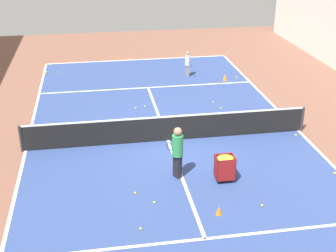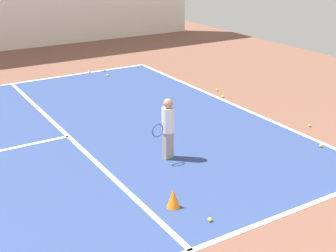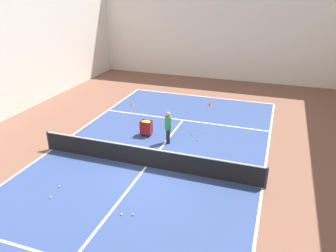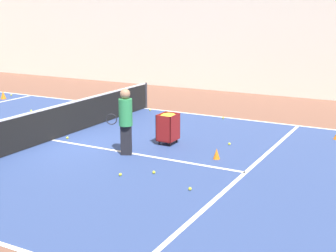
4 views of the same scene
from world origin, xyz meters
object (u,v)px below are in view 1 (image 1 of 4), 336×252
Objects in this scene: coach_at_net at (177,149)px; player_near_baseline at (188,62)px; tennis_net at (168,128)px; ball_cart at (225,164)px; training_cone_0 at (219,210)px.

player_near_baseline is at bearing -40.00° from coach_at_net.
ball_cart is at bearing 112.26° from tennis_net.
training_cone_0 is (0.63, 1.70, -0.46)m from ball_cart.
ball_cart is (-1.24, 3.04, 0.10)m from tennis_net.
coach_at_net reaches higher than ball_cart.
player_near_baseline is 4.90× the size of training_cone_0.
training_cone_0 is at bearing 69.75° from ball_cart.
coach_at_net reaches higher than tennis_net.
training_cone_0 is at bearing 172.79° from coach_at_net.
player_near_baseline is 11.90m from training_cone_0.
coach_at_net reaches higher than training_cone_0.
tennis_net is 8.00× the size of player_near_baseline.
player_near_baseline is at bearing -107.15° from tennis_net.
training_cone_0 is (-0.75, 2.16, -0.84)m from coach_at_net.
training_cone_0 is at bearing 97.40° from tennis_net.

